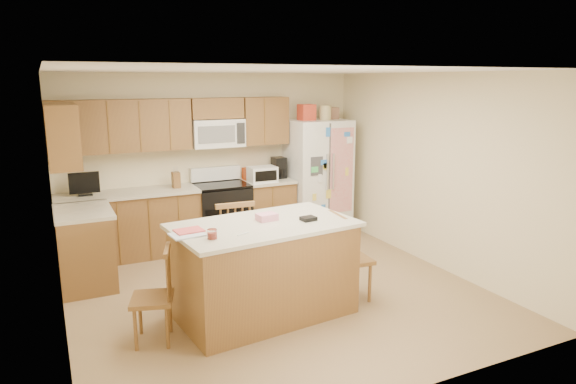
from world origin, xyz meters
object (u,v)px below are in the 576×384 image
island (264,269)px  windsor_chair_left (155,298)px  windsor_chair_back (232,248)px  stove (222,213)px  windsor_chair_right (349,259)px  refrigerator (317,176)px

island → windsor_chair_left: 1.14m
windsor_chair_back → windsor_chair_left: bearing=-141.7°
stove → windsor_chair_left: size_ratio=1.24×
windsor_chair_left → windsor_chair_right: bearing=1.2°
stove → windsor_chair_back: stove is taller
windsor_chair_back → windsor_chair_right: (1.08, -0.79, -0.04)m
refrigerator → island: refrigerator is taller
island → windsor_chair_back: size_ratio=1.78×
refrigerator → windsor_chair_right: refrigerator is taller
windsor_chair_right → windsor_chair_left: bearing=-178.8°
windsor_chair_right → windsor_chair_back: bearing=143.6°
island → windsor_chair_left: size_ratio=2.10×
windsor_chair_left → windsor_chair_back: (1.06, 0.84, 0.08)m
stove → windsor_chair_left: stove is taller
windsor_chair_back → island: bearing=-84.0°
stove → windsor_chair_right: 2.55m
island → windsor_chair_left: bearing=-175.9°
windsor_chair_left → windsor_chair_right: (2.14, 0.04, 0.04)m
windsor_chair_left → island: bearing=4.1°
windsor_chair_left → windsor_chair_back: windsor_chair_back is taller
refrigerator → windsor_chair_back: bearing=-141.1°
refrigerator → island: size_ratio=1.06×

